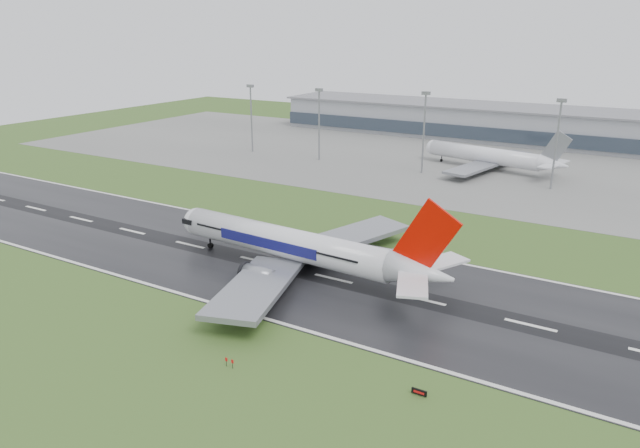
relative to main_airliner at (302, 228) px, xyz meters
The scene contains 11 objects.
ground 12.60m from the main_airliner, ahead, with size 520.00×520.00×0.00m, color #32511D.
runway 12.56m from the main_airliner, ahead, with size 400.00×45.00×0.10m, color black.
apron 125.99m from the main_airliner, 86.56° to the left, with size 400.00×130.00×0.08m, color slate.
terminal 185.53m from the main_airliner, 87.68° to the left, with size 240.00×36.00×15.00m, color gray.
main_airliner is the anchor object (origin of this frame).
parked_airliner 118.54m from the main_airliner, 86.10° to the left, with size 57.23×53.28×16.77m, color silver, non-canonical shape.
runway_sign 49.06m from the main_airliner, 37.50° to the right, with size 2.30×0.26×1.04m, color black, non-canonical shape.
floodmast_0 133.76m from the main_airliner, 131.36° to the left, with size 0.64×0.64×27.10m, color gray.
floodmast_1 114.56m from the main_airliner, 118.78° to the left, with size 0.64×0.64×27.14m, color gray.
floodmast_2 101.09m from the main_airliner, 96.52° to the left, with size 0.64×0.64×28.12m, color gray.
floodmast_3 105.86m from the main_airliner, 71.57° to the left, with size 0.64×0.64×28.16m, color gray.
Camera 1 is at (54.58, -98.17, 49.63)m, focal length 32.68 mm.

